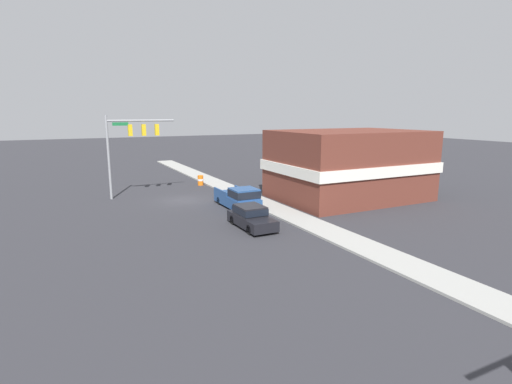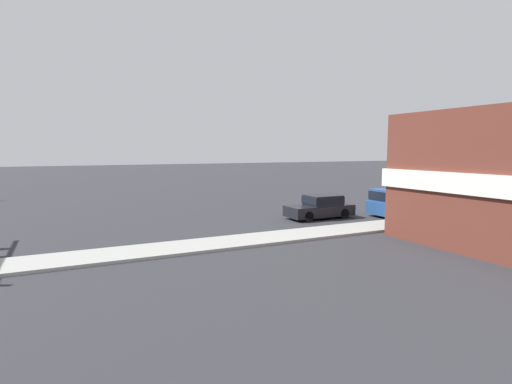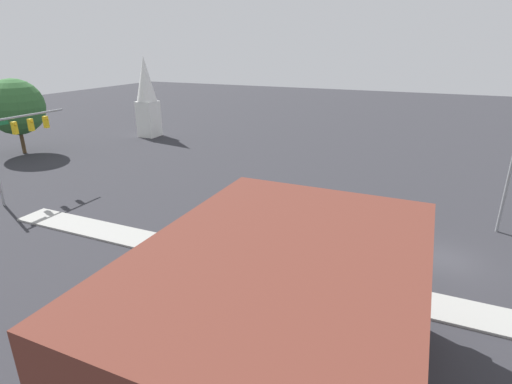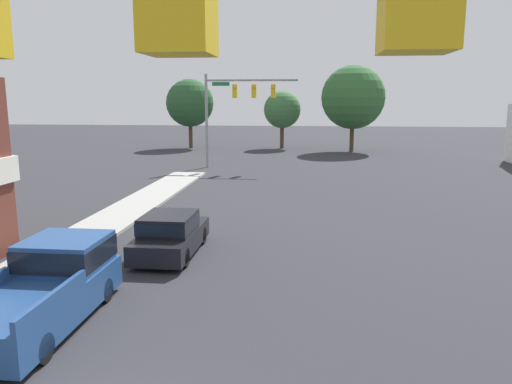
# 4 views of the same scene
# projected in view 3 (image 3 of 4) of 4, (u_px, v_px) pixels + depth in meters

# --- Properties ---
(ground_plane) EXTENTS (200.00, 200.00, 0.00)m
(ground_plane) POSITION_uv_depth(u_px,v_px,m) (444.00, 258.00, 25.21)
(ground_plane) COLOR #2D2D33
(sidewalk_curb) EXTENTS (2.40, 60.00, 0.14)m
(sidewalk_curb) POSITION_uv_depth(u_px,v_px,m) (444.00, 309.00, 20.28)
(sidewalk_curb) COLOR #9E9E99
(sidewalk_curb) RESTS_ON ground
(far_signal_assembly) EXTENTS (7.44, 0.49, 7.50)m
(far_signal_assembly) POSITION_uv_depth(u_px,v_px,m) (17.00, 135.00, 33.75)
(far_signal_assembly) COLOR gray
(far_signal_assembly) RESTS_ON ground
(car_lead) EXTENTS (1.86, 4.44, 1.52)m
(car_lead) POSITION_uv_depth(u_px,v_px,m) (278.00, 228.00, 27.50)
(car_lead) COLOR black
(car_lead) RESTS_ON ground
(pickup_truck_parked) EXTENTS (2.11, 5.28, 1.84)m
(pickup_truck_parked) POSITION_uv_depth(u_px,v_px,m) (354.00, 253.00, 24.04)
(pickup_truck_parked) COLOR black
(pickup_truck_parked) RESTS_ON ground
(corner_brick_building) EXTENTS (13.27, 9.58, 6.24)m
(corner_brick_building) POSITION_uv_depth(u_px,v_px,m) (280.00, 326.00, 14.43)
(corner_brick_building) COLOR brown
(corner_brick_building) RESTS_ON ground
(church_steeple) EXTENTS (2.86, 2.86, 11.32)m
(church_steeple) POSITION_uv_depth(u_px,v_px,m) (147.00, 95.00, 57.06)
(church_steeple) COLOR white
(church_steeple) RESTS_ON ground
(backdrop_tree_center) EXTENTS (6.66, 6.66, 9.05)m
(backdrop_tree_center) POSITION_uv_depth(u_px,v_px,m) (15.00, 107.00, 47.84)
(backdrop_tree_center) COLOR #4C3823
(backdrop_tree_center) RESTS_ON ground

